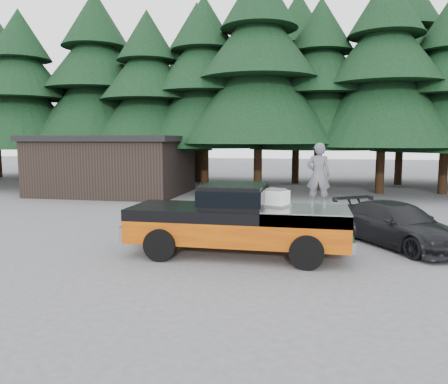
% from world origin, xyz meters
% --- Properties ---
extents(ground, '(120.00, 120.00, 0.00)m').
position_xyz_m(ground, '(0.00, 0.00, 0.00)').
color(ground, '#4D4D50').
rests_on(ground, ground).
extents(pickup_truck, '(6.00, 2.04, 1.33)m').
position_xyz_m(pickup_truck, '(0.24, 0.08, 0.67)').
color(pickup_truck, '#BF5703').
rests_on(pickup_truck, ground).
extents(truck_cab, '(1.66, 1.90, 0.59)m').
position_xyz_m(truck_cab, '(0.14, 0.08, 1.62)').
color(truck_cab, black).
rests_on(truck_cab, pickup_truck).
extents(air_compressor, '(0.76, 0.71, 0.41)m').
position_xyz_m(air_compressor, '(1.24, 0.22, 1.54)').
color(air_compressor, silver).
rests_on(air_compressor, pickup_truck).
extents(man_on_bed, '(0.65, 0.45, 1.70)m').
position_xyz_m(man_on_bed, '(2.34, 0.31, 2.18)').
color(man_on_bed, '#505056').
rests_on(man_on_bed, pickup_truck).
extents(parked_car, '(3.88, 4.58, 1.26)m').
position_xyz_m(parked_car, '(4.67, 2.04, 0.63)').
color(parked_car, black).
rests_on(parked_car, ground).
extents(utility_building, '(8.40, 6.40, 3.30)m').
position_xyz_m(utility_building, '(-9.00, 12.00, 1.67)').
color(utility_building, black).
rests_on(utility_building, ground).
extents(treeline, '(60.15, 16.05, 17.50)m').
position_xyz_m(treeline, '(0.42, 17.20, 7.72)').
color(treeline, black).
rests_on(treeline, ground).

